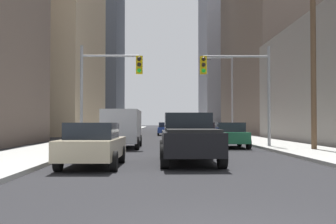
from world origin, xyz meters
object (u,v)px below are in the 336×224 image
Objects in this scene: sedan_blue at (166,129)px; traffic_signal_near_left at (108,79)px; sedan_green at (230,135)px; sedan_red at (210,132)px; traffic_signal_near_right at (239,79)px; cargo_van_silver at (123,126)px; sedan_beige at (93,144)px; pickup_truck_black at (189,138)px.

traffic_signal_near_left reaches higher than sedan_blue.
sedan_red is at bearing 91.20° from sedan_green.
sedan_green is at bearing 115.34° from traffic_signal_near_right.
sedan_red is 9.48m from traffic_signal_near_right.
cargo_van_silver is 0.87× the size of traffic_signal_near_right.
cargo_van_silver reaches higher than sedan_green.
sedan_blue is (3.02, 23.13, -0.52)m from cargo_van_silver.
sedan_beige is 1.00× the size of sedan_green.
sedan_beige and sedan_blue have the same top height.
cargo_van_silver is at bearing -97.43° from sedan_blue.
cargo_van_silver reaches higher than sedan_red.
traffic_signal_near_right is at bearing -86.30° from sedan_red.
pickup_truck_black is 9.69m from sedan_green.
cargo_van_silver is 6.48m from sedan_green.
sedan_beige is 12.31m from traffic_signal_near_right.
sedan_blue is 0.71× the size of traffic_signal_near_right.
pickup_truck_black is 32.27m from sedan_blue.
sedan_blue is at bearing 82.57° from cargo_van_silver.
sedan_beige is at bearing -86.00° from traffic_signal_near_left.
sedan_green is 23.36m from sedan_blue.
sedan_green is 8.02m from sedan_red.
sedan_green is at bearing -81.53° from sedan_blue.
sedan_beige is (-3.41, -1.30, -0.16)m from pickup_truck_black.
sedan_beige is at bearing -95.31° from sedan_blue.
traffic_signal_near_right is at bearing -80.88° from sedan_blue.
sedan_red is 15.44m from sedan_blue.
sedan_beige is 33.71m from sedan_blue.
traffic_signal_near_right is at bearing 0.00° from traffic_signal_near_left.
sedan_blue is at bearing 98.47° from sedan_green.
traffic_signal_near_left is at bearing -132.90° from cargo_van_silver.
sedan_blue is 0.71× the size of traffic_signal_near_left.
traffic_signal_near_left reaches higher than cargo_van_silver.
sedan_red is at bearing 80.16° from pickup_truck_black.
cargo_van_silver is 0.87× the size of traffic_signal_near_left.
traffic_signal_near_right is at bearing 54.03° from sedan_beige.
traffic_signal_near_left reaches higher than sedan_red.
sedan_green is 1.01× the size of sedan_red.
sedan_green is at bearing 57.89° from sedan_beige.
traffic_signal_near_left is (-7.07, -8.87, 3.26)m from sedan_red.
cargo_van_silver is 10.45m from sedan_beige.
traffic_signal_near_left is 1.00× the size of traffic_signal_near_right.
cargo_van_silver is at bearing 173.07° from traffic_signal_near_right.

